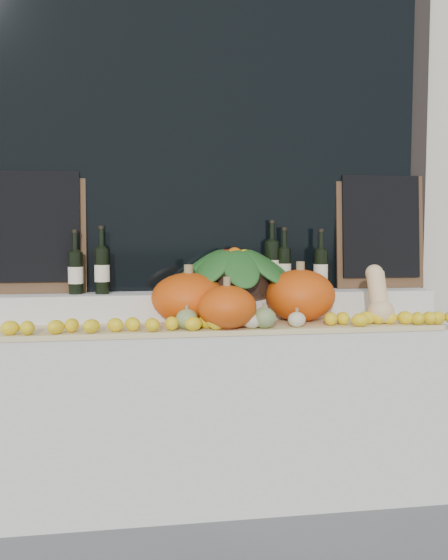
{
  "coord_description": "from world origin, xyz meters",
  "views": [
    {
      "loc": [
        -0.47,
        -1.53,
        1.38
      ],
      "look_at": [
        0.0,
        1.45,
        1.12
      ],
      "focal_mm": 40.0,
      "sensor_mm": 36.0,
      "label": 1
    }
  ],
  "objects_px": {
    "pumpkin_right": "(300,295)",
    "produce_bowl": "(235,270)",
    "butternut_squash": "(378,297)",
    "wine_bottle_tall": "(272,265)",
    "pumpkin_left": "(189,298)"
  },
  "relations": [
    {
      "from": "pumpkin_left",
      "to": "wine_bottle_tall",
      "type": "height_order",
      "value": "wine_bottle_tall"
    },
    {
      "from": "butternut_squash",
      "to": "wine_bottle_tall",
      "type": "distance_m",
      "value": 0.59
    },
    {
      "from": "pumpkin_right",
      "to": "produce_bowl",
      "type": "distance_m",
      "value": 0.37
    },
    {
      "from": "produce_bowl",
      "to": "butternut_squash",
      "type": "bearing_deg",
      "value": -22.91
    },
    {
      "from": "pumpkin_right",
      "to": "butternut_squash",
      "type": "bearing_deg",
      "value": -15.89
    },
    {
      "from": "butternut_squash",
      "to": "produce_bowl",
      "type": "distance_m",
      "value": 0.74
    },
    {
      "from": "produce_bowl",
      "to": "wine_bottle_tall",
      "type": "bearing_deg",
      "value": 13.71
    },
    {
      "from": "produce_bowl",
      "to": "pumpkin_right",
      "type": "bearing_deg",
      "value": -30.6
    },
    {
      "from": "pumpkin_right",
      "to": "butternut_squash",
      "type": "relative_size",
      "value": 1.24
    },
    {
      "from": "pumpkin_right",
      "to": "butternut_squash",
      "type": "xyz_separation_m",
      "value": [
        0.37,
        -0.11,
        -0.0
      ]
    },
    {
      "from": "pumpkin_right",
      "to": "pumpkin_left",
      "type": "bearing_deg",
      "value": 177.98
    },
    {
      "from": "pumpkin_left",
      "to": "pumpkin_right",
      "type": "xyz_separation_m",
      "value": [
        0.56,
        -0.02,
        0.01
      ]
    },
    {
      "from": "pumpkin_right",
      "to": "wine_bottle_tall",
      "type": "bearing_deg",
      "value": 111.69
    },
    {
      "from": "pumpkin_left",
      "to": "wine_bottle_tall",
      "type": "distance_m",
      "value": 0.53
    },
    {
      "from": "pumpkin_right",
      "to": "wine_bottle_tall",
      "type": "distance_m",
      "value": 0.28
    }
  ]
}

